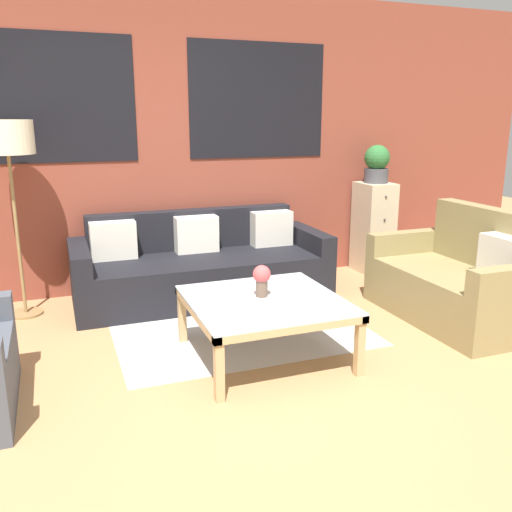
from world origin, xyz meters
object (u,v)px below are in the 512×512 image
Objects in this scene: floor_lamp at (7,145)px; drawer_cabinet at (373,227)px; potted_plant at (377,164)px; flower_vase at (262,278)px; couch_dark at (201,267)px; settee_vintage at (459,283)px; coffee_table at (265,307)px.

drawer_cabinet is at bearing 2.38° from floor_lamp.
potted_plant is 1.78× the size of flower_vase.
couch_dark is 2.18m from potted_plant.
couch_dark is 2.00m from drawer_cabinet.
floor_lamp is at bearing 137.83° from flower_vase.
floor_lamp is 3.65m from drawer_cabinet.
settee_vintage reaches higher than couch_dark.
drawer_cabinet reaches higher than settee_vintage.
potted_plant is (0.00, 0.00, 0.68)m from drawer_cabinet.
potted_plant is (1.92, 1.66, 0.79)m from coffee_table.
potted_plant is (1.98, 0.20, 0.88)m from couch_dark.
couch_dark is 1.62× the size of settee_vintage.
settee_vintage is 1.80m from coffee_table.
drawer_cabinet is 0.68m from potted_plant.
drawer_cabinet is 4.34× the size of flower_vase.
floor_lamp is 7.30× the size of flower_vase.
couch_dark is at bearing -174.11° from drawer_cabinet.
floor_lamp is (-3.40, 1.37, 1.11)m from settee_vintage.
potted_plant is 2.57m from flower_vase.
potted_plant is at bearing 5.89° from couch_dark.
floor_lamp is at bearing -177.62° from potted_plant.
flower_vase is at bearing -140.17° from potted_plant.
floor_lamp is (-1.60, 1.51, 1.05)m from coffee_table.
floor_lamp reaches higher than drawer_cabinet.
floor_lamp is at bearing 136.68° from coffee_table.
settee_vintage is 3.60× the size of potted_plant.
couch_dark is at bearing 92.58° from flower_vase.
settee_vintage is 1.74m from potted_plant.
flower_vase is at bearing -42.17° from floor_lamp.
flower_vase is (0.06, -1.40, 0.28)m from couch_dark.
settee_vintage is 1.53m from drawer_cabinet.
potted_plant reaches higher than flower_vase.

